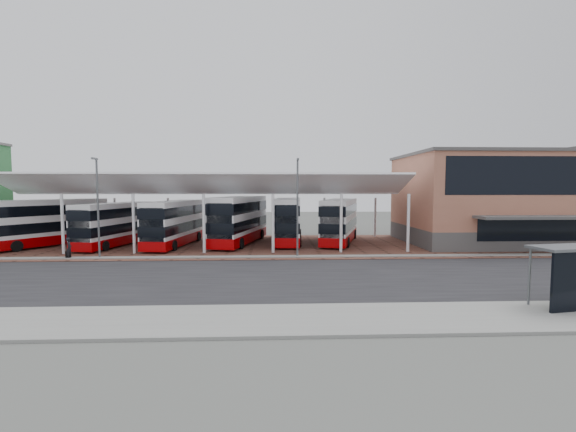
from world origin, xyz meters
The scene contains 19 objects.
ground centered at (0.00, 0.00, 0.00)m, with size 140.00×140.00×0.00m, color #4F514C.
road centered at (0.00, -1.00, 0.01)m, with size 120.00×14.00×0.02m, color black.
forecourt centered at (2.00, 13.00, 0.03)m, with size 72.00×16.00×0.06m, color brown.
sidewalk centered at (0.00, -9.00, 0.07)m, with size 120.00×4.00×0.14m, color gray.
north_kerb centered at (0.00, 6.20, 0.07)m, with size 120.00×0.80×0.14m, color gray.
yellow_line_near centered at (0.00, -7.00, 0.03)m, with size 120.00×0.12×0.01m, color yellow.
yellow_line_far centered at (0.00, -6.70, 0.03)m, with size 120.00×0.12×0.01m, color yellow.
canopy centered at (-6.00, 13.94, 5.80)m, with size 37.00×11.63×7.07m.
terminal centered at (23.00, 13.92, 4.66)m, with size 18.40×14.40×9.25m.
lamp_west centered at (-14.00, 6.27, 4.36)m, with size 0.16×0.90×8.07m.
lamp_east centered at (2.00, 6.27, 4.36)m, with size 0.16×0.90×8.07m.
bus_0 centered at (-21.94, 13.40, 2.32)m, with size 8.05×10.67×4.54m.
bus_1 centered at (-15.51, 13.21, 2.15)m, with size 4.39×10.46×4.20m.
bus_2 centered at (-9.66, 13.20, 2.24)m, with size 3.84×10.90×4.40m.
bus_3 centered at (-3.41, 14.44, 2.45)m, with size 5.26×11.95×4.80m.
bus_4 centered at (1.57, 15.10, 2.34)m, with size 3.40×11.30×4.59m.
bus_5 centered at (6.97, 14.68, 2.29)m, with size 5.67×11.14×4.49m.
pedestrian centered at (-16.31, 6.16, 0.91)m, with size 0.62×0.40×1.69m, color black.
suitcase centered at (-16.41, 6.17, 0.36)m, with size 0.35×0.25×0.60m, color black.
Camera 1 is at (-0.05, -25.00, 5.61)m, focal length 24.00 mm.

